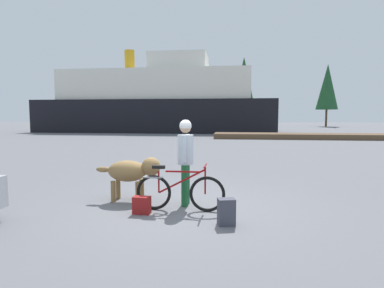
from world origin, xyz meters
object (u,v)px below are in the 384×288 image
(dog, at_px, (132,171))
(backpack, at_px, (226,212))
(handbag_pannier, at_px, (142,205))
(bicycle, at_px, (179,192))
(ferry_boat, at_px, (158,103))
(person_cyclist, at_px, (186,154))

(dog, height_order, backpack, dog)
(backpack, xyz_separation_m, handbag_pannier, (-1.58, 0.41, -0.06))
(bicycle, height_order, handbag_pannier, bicycle)
(bicycle, relative_size, backpack, 3.85)
(ferry_boat, bearing_deg, dog, -77.46)
(person_cyclist, xyz_separation_m, ferry_boat, (-7.57, 28.90, 2.16))
(handbag_pannier, distance_m, ferry_boat, 30.53)
(backpack, relative_size, handbag_pannier, 1.38)
(person_cyclist, distance_m, ferry_boat, 29.95)
(backpack, bearing_deg, dog, 148.36)
(backpack, xyz_separation_m, ferry_boat, (-8.43, 30.01, 2.99))
(bicycle, relative_size, person_cyclist, 0.99)
(bicycle, relative_size, handbag_pannier, 5.30)
(person_cyclist, height_order, dog, person_cyclist)
(bicycle, distance_m, person_cyclist, 0.80)
(dog, distance_m, backpack, 2.42)
(person_cyclist, relative_size, handbag_pannier, 5.37)
(dog, bearing_deg, ferry_boat, 102.54)
(backpack, bearing_deg, person_cyclist, 127.74)
(bicycle, relative_size, ferry_boat, 0.07)
(handbag_pannier, height_order, ferry_boat, ferry_boat)
(dog, relative_size, backpack, 3.17)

